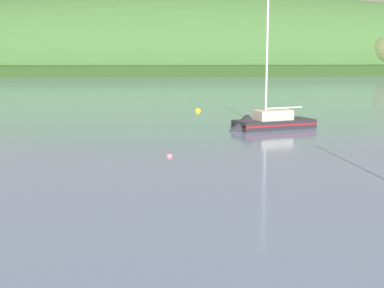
% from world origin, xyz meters
% --- Properties ---
extents(far_shoreline_hill, '(435.30, 121.83, 59.68)m').
position_xyz_m(far_shoreline_hill, '(41.84, 215.16, 0.12)').
color(far_shoreline_hill, '#27431B').
rests_on(far_shoreline_hill, ground).
extents(sailboat_midwater_white, '(8.79, 4.57, 13.09)m').
position_xyz_m(sailboat_midwater_white, '(17.10, 49.31, 0.25)').
color(sailboat_midwater_white, '#232328').
rests_on(sailboat_midwater_white, ground).
extents(mooring_buoy_off_fishing_boat, '(0.73, 0.73, 0.81)m').
position_xyz_m(mooring_buoy_off_fishing_boat, '(14.03, 66.03, 0.00)').
color(mooring_buoy_off_fishing_boat, yellow).
rests_on(mooring_buoy_off_fishing_boat, ground).
extents(mooring_buoy_far_upstream, '(0.44, 0.44, 0.52)m').
position_xyz_m(mooring_buoy_far_upstream, '(6.51, 37.25, 0.00)').
color(mooring_buoy_far_upstream, '#E06675').
rests_on(mooring_buoy_far_upstream, ground).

